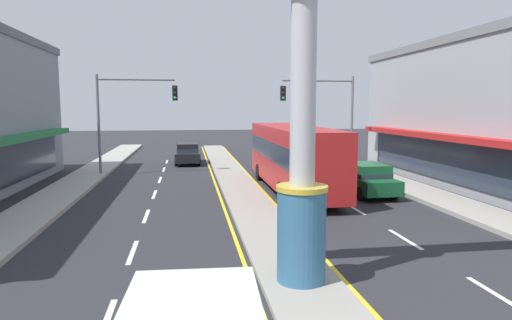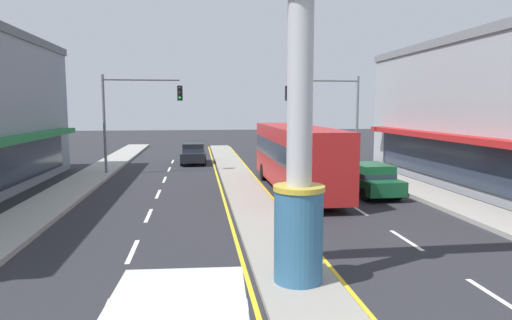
# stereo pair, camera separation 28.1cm
# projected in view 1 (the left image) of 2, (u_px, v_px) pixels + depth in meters

# --- Properties ---
(median_strip) EXTENTS (1.92, 52.00, 0.14)m
(median_strip) POSITION_uv_depth(u_px,v_px,m) (241.00, 191.00, 22.33)
(median_strip) COLOR gray
(median_strip) RESTS_ON ground
(sidewalk_left) EXTENTS (2.24, 60.00, 0.18)m
(sidewalk_left) POSITION_uv_depth(u_px,v_px,m) (46.00, 204.00, 19.06)
(sidewalk_left) COLOR #9E9B93
(sidewalk_left) RESTS_ON ground
(sidewalk_right) EXTENTS (2.24, 60.00, 0.18)m
(sidewalk_right) POSITION_uv_depth(u_px,v_px,m) (423.00, 193.00, 21.67)
(sidewalk_right) COLOR #9E9B93
(sidewalk_right) RESTS_ON ground
(lane_markings) EXTENTS (8.66, 52.00, 0.01)m
(lane_markings) POSITION_uv_depth(u_px,v_px,m) (245.00, 197.00, 21.01)
(lane_markings) COLOR silver
(lane_markings) RESTS_ON ground
(district_sign) EXTENTS (7.59, 1.20, 8.42)m
(district_sign) POSITION_uv_depth(u_px,v_px,m) (303.00, 84.00, 10.03)
(district_sign) COLOR #33668C
(district_sign) RESTS_ON median_strip
(traffic_light_left_side) EXTENTS (4.86, 0.46, 6.20)m
(traffic_light_left_side) POSITION_uv_depth(u_px,v_px,m) (128.00, 107.00, 27.19)
(traffic_light_left_side) COLOR slate
(traffic_light_left_side) RESTS_ON ground
(traffic_light_right_side) EXTENTS (4.86, 0.46, 6.20)m
(traffic_light_right_side) POSITION_uv_depth(u_px,v_px,m) (326.00, 107.00, 28.51)
(traffic_light_right_side) COLOR slate
(traffic_light_right_side) RESTS_ON ground
(sedan_near_right_lane) EXTENTS (1.93, 4.35, 1.53)m
(sedan_near_right_lane) POSITION_uv_depth(u_px,v_px,m) (188.00, 153.00, 33.45)
(sedan_near_right_lane) COLOR black
(sedan_near_right_lane) RESTS_ON ground
(bus_near_left_lane) EXTENTS (2.60, 11.21, 3.26)m
(bus_near_left_lane) POSITION_uv_depth(u_px,v_px,m) (292.00, 154.00, 22.52)
(bus_near_left_lane) COLOR #B21E1E
(bus_near_left_lane) RESTS_ON ground
(sedan_mid_left_lane) EXTENTS (1.96, 4.36, 1.53)m
(sedan_mid_left_lane) POSITION_uv_depth(u_px,v_px,m) (366.00, 178.00, 21.58)
(sedan_mid_left_lane) COLOR #14562D
(sedan_mid_left_lane) RESTS_ON ground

